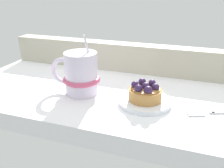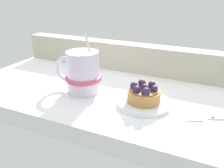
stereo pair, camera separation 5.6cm
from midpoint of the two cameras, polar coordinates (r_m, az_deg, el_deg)
The scene contains 6 objects.
ground_plane at distance 60.58cm, azimuth 1.52°, elevation -3.92°, with size 86.53×36.75×4.18cm, color white.
window_rail_back at distance 72.62cm, azimuth 5.43°, elevation 5.82°, with size 84.80×4.89×8.19cm, color #B2AD99.
dessert_plate at distance 54.42cm, azimuth 4.72°, elevation -4.22°, with size 11.53×11.53×1.03cm.
raspberry_tart at distance 53.41cm, azimuth 4.78°, elevation -2.03°, with size 7.22×7.22×4.25cm.
coffee_mug at distance 58.81cm, azimuth -10.12°, elevation 2.27°, with size 12.70×8.96×14.40cm.
dessert_fork at distance 54.39cm, azimuth 21.85°, elevation -6.14°, with size 15.37×7.15×0.60cm.
Camera 1 is at (13.70, -52.74, 25.01)cm, focal length 39.30 mm.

